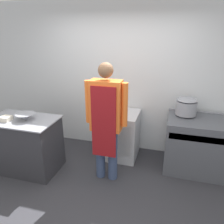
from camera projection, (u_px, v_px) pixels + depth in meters
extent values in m
plane|color=#2D2D33|center=(92.00, 202.00, 2.97)|extent=(14.00, 14.00, 0.00)
cube|color=silver|center=(122.00, 79.00, 3.98)|extent=(8.00, 0.05, 2.70)
cube|color=#2D2D33|center=(26.00, 145.00, 3.56)|extent=(1.04, 0.64, 0.87)
cube|color=gray|center=(22.00, 120.00, 3.40)|extent=(1.09, 0.67, 0.02)
cube|color=#4C4F56|center=(196.00, 145.00, 3.56)|extent=(0.98, 0.73, 0.88)
cube|color=gray|center=(201.00, 139.00, 3.14)|extent=(0.90, 0.03, 0.10)
cube|color=gray|center=(198.00, 112.00, 3.71)|extent=(0.98, 0.03, 0.02)
cube|color=silver|center=(120.00, 134.00, 3.96)|extent=(0.64, 0.64, 0.83)
cube|color=silver|center=(116.00, 140.00, 3.66)|extent=(0.54, 0.02, 0.58)
cylinder|color=#38476B|center=(100.00, 153.00, 3.37)|extent=(0.14, 0.14, 0.83)
cylinder|color=#38476B|center=(113.00, 155.00, 3.32)|extent=(0.14, 0.14, 0.83)
cube|color=orange|center=(106.00, 106.00, 3.07)|extent=(0.44, 0.22, 0.73)
cube|color=maroon|center=(104.00, 123.00, 3.03)|extent=(0.35, 0.02, 1.05)
cylinder|color=orange|center=(88.00, 102.00, 3.12)|extent=(0.09, 0.09, 0.62)
cylinder|color=orange|center=(125.00, 105.00, 2.99)|extent=(0.09, 0.09, 0.62)
sphere|color=brown|center=(106.00, 70.00, 2.89)|extent=(0.21, 0.21, 0.21)
cone|color=gray|center=(25.00, 117.00, 3.36)|extent=(0.30, 0.30, 0.10)
cube|color=silver|center=(6.00, 118.00, 3.34)|extent=(0.15, 0.15, 0.07)
cylinder|color=gray|center=(186.00, 108.00, 3.52)|extent=(0.33, 0.33, 0.22)
ellipsoid|color=gray|center=(187.00, 100.00, 3.48)|extent=(0.32, 0.32, 0.06)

